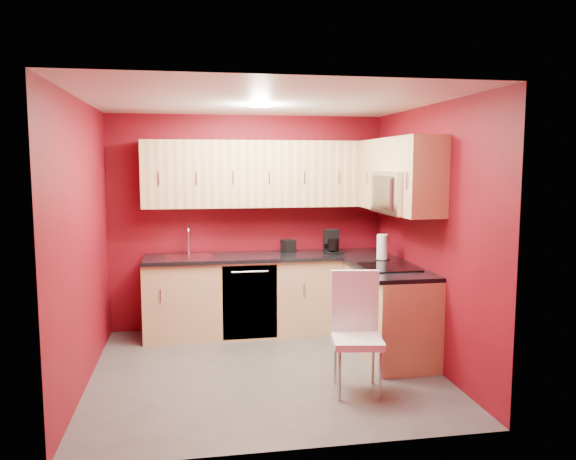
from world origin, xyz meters
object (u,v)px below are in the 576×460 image
object	(u,v)px
coffee_maker	(333,242)
napkin_holder	(288,246)
microwave	(402,192)
dining_chair	(357,334)
sink	(189,254)
paper_towel	(382,247)

from	to	relation	value
coffee_maker	napkin_holder	world-z (taller)	coffee_maker
napkin_holder	microwave	bearing A→B (deg)	-50.07
microwave	dining_chair	distance (m)	1.58
sink	coffee_maker	distance (m)	1.65
napkin_holder	paper_towel	xyz separation A→B (m)	(0.91, -0.69, 0.06)
coffee_maker	dining_chair	world-z (taller)	coffee_maker
sink	napkin_holder	xyz separation A→B (m)	(1.15, 0.13, 0.04)
sink	dining_chair	distance (m)	2.35
paper_towel	dining_chair	distance (m)	1.52
coffee_maker	sink	bearing A→B (deg)	163.55
paper_towel	dining_chair	bearing A→B (deg)	-117.40
coffee_maker	dining_chair	bearing A→B (deg)	-112.09
sink	coffee_maker	bearing A→B (deg)	-2.18
dining_chair	microwave	bearing A→B (deg)	59.13
napkin_holder	paper_towel	distance (m)	1.14
microwave	napkin_holder	xyz separation A→B (m)	(-0.95, 1.13, -0.68)
napkin_holder	dining_chair	size ratio (longest dim) A/B	0.14
microwave	paper_towel	world-z (taller)	microwave
coffee_maker	paper_towel	distance (m)	0.65
microwave	coffee_maker	size ratio (longest dim) A/B	2.76
sink	napkin_holder	distance (m)	1.16
coffee_maker	paper_towel	size ratio (longest dim) A/B	1.00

